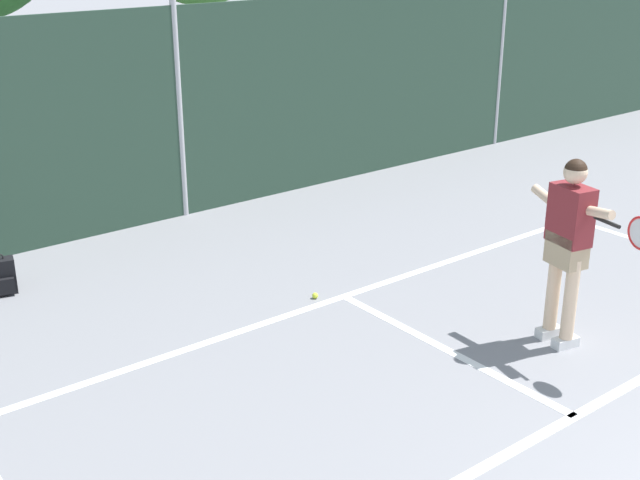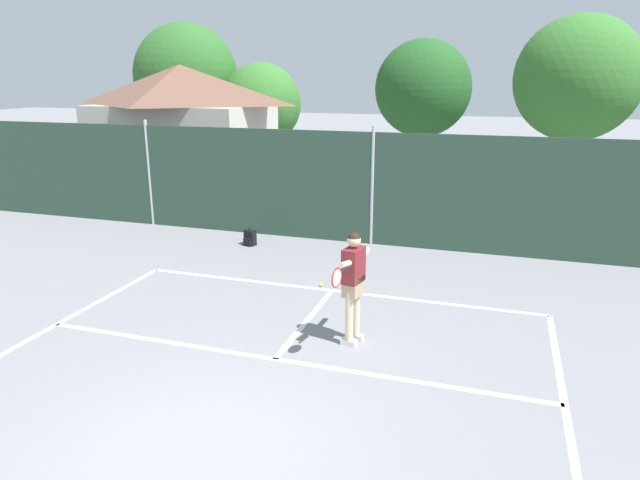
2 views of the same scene
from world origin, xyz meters
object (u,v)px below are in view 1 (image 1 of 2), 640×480
at_px(basketball_hoop, 448,8).
at_px(tennis_ball, 315,296).
at_px(backpack_black, 2,277).
at_px(tennis_player, 570,236).

distance_m(basketball_hoop, tennis_ball, 8.81).
height_order(tennis_ball, backpack_black, backpack_black).
distance_m(basketball_hoop, tennis_player, 9.23).
bearing_deg(tennis_ball, basketball_hoop, 34.86).
bearing_deg(basketball_hoop, backpack_black, -164.72).
bearing_deg(basketball_hoop, tennis_player, -128.76).
xyz_separation_m(tennis_ball, backpack_black, (-2.63, 2.24, 0.16)).
height_order(tennis_player, tennis_ball, tennis_player).
bearing_deg(tennis_ball, backpack_black, 139.57).
height_order(basketball_hoop, tennis_player, basketball_hoop).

